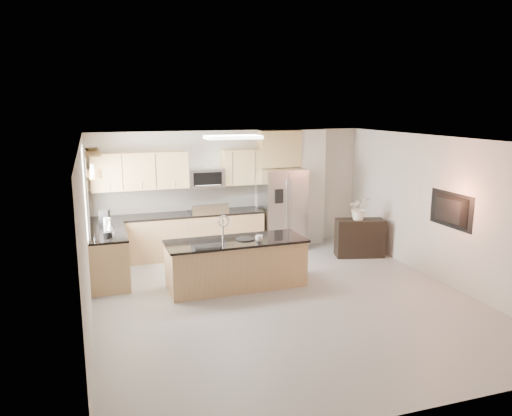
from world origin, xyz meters
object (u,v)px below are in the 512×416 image
object	(u,v)px
range	(208,233)
flower_vase	(360,202)
platter	(245,239)
credenza	(360,238)
cup	(259,238)
coffee_maker	(105,219)
kettle	(110,227)
microwave	(206,178)
television	(447,210)
refrigerator	(282,209)
blender	(107,229)
island	(236,263)
bowl	(91,148)

from	to	relation	value
range	flower_vase	distance (m)	3.24
platter	credenza	bearing A→B (deg)	18.24
cup	coffee_maker	world-z (taller)	coffee_maker
kettle	microwave	bearing A→B (deg)	31.79
cup	kettle	xyz separation A→B (m)	(-2.41, 1.12, 0.13)
range	coffee_maker	xyz separation A→B (m)	(-2.10, -0.72, 0.60)
microwave	flower_vase	world-z (taller)	microwave
coffee_maker	television	bearing A→B (deg)	-23.23
range	refrigerator	world-z (taller)	refrigerator
cup	television	bearing A→B (deg)	-15.58
refrigerator	flower_vase	distance (m)	1.72
platter	kettle	bearing A→B (deg)	157.22
blender	flower_vase	size ratio (longest dim) A/B	0.47
island	flower_vase	size ratio (longest dim) A/B	3.30
cup	credenza	bearing A→B (deg)	23.05
blender	bowl	xyz separation A→B (m)	(-0.18, 0.71, 1.31)
range	credenza	world-z (taller)	range
microwave	platter	world-z (taller)	microwave
refrigerator	flower_vase	bearing A→B (deg)	-40.76
range	flower_vase	bearing A→B (deg)	-21.40
island	kettle	size ratio (longest dim) A/B	10.65
range	blender	bearing A→B (deg)	-143.83
kettle	cup	bearing A→B (deg)	-24.89
coffee_maker	bowl	xyz separation A→B (m)	(-0.15, -0.09, 1.31)
microwave	kettle	distance (m)	2.46
microwave	blender	distance (m)	2.70
island	kettle	xyz separation A→B (m)	(-2.06, 0.93, 0.60)
flower_vase	island	bearing A→B (deg)	-162.74
credenza	television	size ratio (longest dim) A/B	0.92
island	coffee_maker	world-z (taller)	island
credenza	refrigerator	bearing A→B (deg)	155.33
island	platter	distance (m)	0.46
range	credenza	xyz separation A→B (m)	(2.99, -1.14, -0.08)
flower_vase	television	xyz separation A→B (m)	(0.57, -1.97, 0.19)
range	cup	xyz separation A→B (m)	(0.39, -2.25, 0.42)
coffee_maker	microwave	bearing A→B (deg)	21.83
platter	television	world-z (taller)	television
platter	kettle	size ratio (longest dim) A/B	1.44
credenza	television	distance (m)	2.26
platter	flower_vase	distance (m)	2.91
bowl	range	bearing A→B (deg)	19.63
blender	platter	bearing A→B (deg)	-13.54
microwave	refrigerator	distance (m)	1.82
flower_vase	microwave	bearing A→B (deg)	156.54
refrigerator	kettle	world-z (taller)	refrigerator
microwave	credenza	bearing A→B (deg)	-22.99
blender	kettle	bearing A→B (deg)	82.61
cup	flower_vase	distance (m)	2.80
coffee_maker	television	size ratio (longest dim) A/B	0.29
microwave	television	distance (m)	4.79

